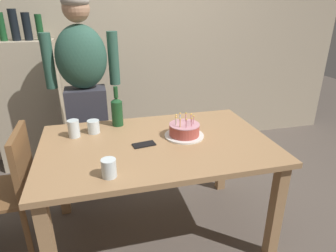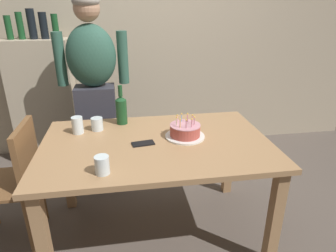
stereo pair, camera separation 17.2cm
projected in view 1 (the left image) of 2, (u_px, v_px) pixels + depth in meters
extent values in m
plane|color=#564C44|center=(158.00, 231.00, 2.22)|extent=(10.00, 10.00, 0.00)
cube|color=tan|center=(124.00, 33.00, 3.11)|extent=(5.20, 0.10, 2.60)
cube|color=#A37A51|center=(157.00, 145.00, 1.94)|extent=(1.50, 0.96, 0.03)
cube|color=#A37A51|center=(276.00, 212.00, 1.88)|extent=(0.07, 0.07, 0.70)
cube|color=#A37A51|center=(61.00, 174.00, 2.29)|extent=(0.07, 0.07, 0.70)
cube|color=#A37A51|center=(222.00, 154.00, 2.61)|extent=(0.07, 0.07, 0.70)
cylinder|color=white|center=(184.00, 136.00, 2.02)|extent=(0.27, 0.27, 0.01)
cylinder|color=#B24C42|center=(184.00, 130.00, 2.00)|extent=(0.20, 0.20, 0.07)
cylinder|color=#D18E9E|center=(184.00, 124.00, 1.99)|extent=(0.21, 0.21, 0.01)
cylinder|color=#93B7DB|center=(180.00, 118.00, 2.02)|extent=(0.01, 0.01, 0.05)
sphere|color=#F9C64C|center=(180.00, 113.00, 2.01)|extent=(0.01, 0.01, 0.01)
cylinder|color=pink|center=(176.00, 119.00, 2.00)|extent=(0.01, 0.01, 0.05)
sphere|color=#F9C64C|center=(176.00, 115.00, 1.98)|extent=(0.01, 0.01, 0.01)
cylinder|color=beige|center=(176.00, 122.00, 1.96)|extent=(0.01, 0.01, 0.05)
sphere|color=#F9C64C|center=(176.00, 117.00, 1.95)|extent=(0.01, 0.01, 0.01)
cylinder|color=#EAB266|center=(180.00, 123.00, 1.93)|extent=(0.01, 0.01, 0.05)
sphere|color=#F9C64C|center=(180.00, 119.00, 1.92)|extent=(0.01, 0.01, 0.01)
cylinder|color=pink|center=(186.00, 124.00, 1.92)|extent=(0.01, 0.01, 0.05)
sphere|color=#F9C64C|center=(186.00, 119.00, 1.91)|extent=(0.01, 0.01, 0.01)
cylinder|color=pink|center=(192.00, 123.00, 1.94)|extent=(0.01, 0.01, 0.05)
sphere|color=#F9C64C|center=(192.00, 118.00, 1.93)|extent=(0.01, 0.01, 0.01)
cylinder|color=pink|center=(193.00, 121.00, 1.97)|extent=(0.01, 0.01, 0.05)
sphere|color=#F9C64C|center=(194.00, 116.00, 1.96)|extent=(0.01, 0.01, 0.01)
cylinder|color=pink|center=(191.00, 119.00, 2.01)|extent=(0.01, 0.01, 0.05)
sphere|color=#F9C64C|center=(191.00, 114.00, 2.00)|extent=(0.01, 0.01, 0.01)
cylinder|color=pink|center=(186.00, 117.00, 2.03)|extent=(0.01, 0.01, 0.05)
sphere|color=#F9C64C|center=(186.00, 113.00, 2.02)|extent=(0.01, 0.01, 0.01)
cylinder|color=silver|center=(109.00, 168.00, 1.53)|extent=(0.08, 0.08, 0.10)
cylinder|color=silver|center=(74.00, 129.00, 1.99)|extent=(0.08, 0.08, 0.12)
cylinder|color=silver|center=(94.00, 127.00, 2.06)|extent=(0.08, 0.08, 0.09)
cylinder|color=#194723|center=(117.00, 113.00, 2.17)|extent=(0.08, 0.08, 0.19)
cone|color=#194723|center=(116.00, 100.00, 2.13)|extent=(0.08, 0.08, 0.03)
cylinder|color=#194723|center=(116.00, 92.00, 2.11)|extent=(0.03, 0.03, 0.08)
cube|color=black|center=(144.00, 145.00, 1.89)|extent=(0.15, 0.09, 0.01)
cube|color=#33333D|center=(90.00, 138.00, 2.67)|extent=(0.34, 0.23, 0.92)
ellipsoid|color=#2D5647|center=(81.00, 57.00, 2.39)|extent=(0.41, 0.27, 0.52)
sphere|color=tan|center=(76.00, 8.00, 2.25)|extent=(0.21, 0.21, 0.21)
ellipsoid|color=gray|center=(75.00, 1.00, 2.21)|extent=(0.21, 0.21, 0.12)
cylinder|color=#2D5647|center=(114.00, 59.00, 2.49)|extent=(0.09, 0.09, 0.44)
cylinder|color=#2D5647|center=(48.00, 61.00, 2.37)|extent=(0.09, 0.09, 0.44)
cube|color=brown|center=(22.00, 161.00, 1.84)|extent=(0.04, 0.40, 0.40)
cylinder|color=brown|center=(37.00, 203.00, 2.17)|extent=(0.04, 0.04, 0.45)
cylinder|color=brown|center=(28.00, 237.00, 1.85)|extent=(0.04, 0.04, 0.45)
cube|color=tan|center=(30.00, 107.00, 2.93)|extent=(0.61, 0.30, 1.27)
cylinder|color=#194723|center=(2.00, 27.00, 2.62)|extent=(0.06, 0.06, 0.24)
cylinder|color=black|center=(14.00, 25.00, 2.63)|extent=(0.07, 0.07, 0.27)
cylinder|color=black|center=(27.00, 27.00, 2.66)|extent=(0.07, 0.07, 0.24)
cylinder|color=#194723|center=(39.00, 27.00, 2.69)|extent=(0.06, 0.06, 0.23)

